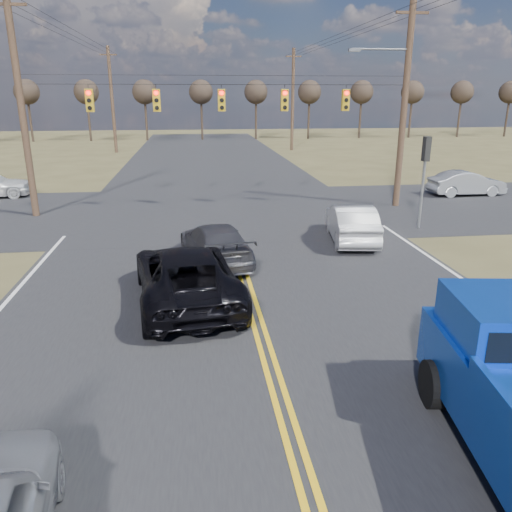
{
  "coord_description": "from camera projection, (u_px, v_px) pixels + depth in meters",
  "views": [
    {
      "loc": [
        -1.5,
        -6.5,
        5.53
      ],
      "look_at": [
        0.08,
        5.88,
        1.5
      ],
      "focal_mm": 35.0,
      "sensor_mm": 36.0,
      "label": 1
    }
  ],
  "objects": [
    {
      "name": "ground",
      "position": [
        297.0,
        456.0,
        8.01
      ],
      "size": [
        160.0,
        160.0,
        0.0
      ],
      "primitive_type": "plane",
      "color": "brown",
      "rests_on": "ground"
    },
    {
      "name": "road_main",
      "position": [
        239.0,
        261.0,
        17.45
      ],
      "size": [
        14.0,
        120.0,
        0.02
      ],
      "primitive_type": "cube",
      "color": "#28282B",
      "rests_on": "ground"
    },
    {
      "name": "road_cross",
      "position": [
        224.0,
        211.0,
        25.0
      ],
      "size": [
        120.0,
        12.0,
        0.02
      ],
      "primitive_type": "cube",
      "color": "#28282B",
      "rests_on": "ground"
    },
    {
      "name": "signal_gantry",
      "position": [
        233.0,
        106.0,
        23.3
      ],
      "size": [
        19.6,
        4.83,
        10.0
      ],
      "color": "#473323",
      "rests_on": "ground"
    },
    {
      "name": "utility_poles",
      "position": [
        223.0,
        102.0,
        22.45
      ],
      "size": [
        19.6,
        58.32,
        10.0
      ],
      "color": "#473323",
      "rests_on": "ground"
    },
    {
      "name": "treeline",
      "position": [
        213.0,
        92.0,
        31.71
      ],
      "size": [
        87.0,
        117.8,
        7.4
      ],
      "color": "#33261C",
      "rests_on": "ground"
    },
    {
      "name": "black_suv",
      "position": [
        186.0,
        275.0,
        13.79
      ],
      "size": [
        3.28,
        5.94,
        1.58
      ],
      "primitive_type": "imported",
      "rotation": [
        0.0,
        0.0,
        3.26
      ],
      "color": "black",
      "rests_on": "ground"
    },
    {
      "name": "white_car_queue",
      "position": [
        351.0,
        223.0,
        19.64
      ],
      "size": [
        2.2,
        4.65,
        1.47
      ],
      "primitive_type": "imported",
      "rotation": [
        0.0,
        0.0,
        2.99
      ],
      "color": "silver",
      "rests_on": "ground"
    },
    {
      "name": "dgrey_car_queue",
      "position": [
        215.0,
        243.0,
        17.15
      ],
      "size": [
        2.65,
        4.9,
        1.35
      ],
      "primitive_type": "imported",
      "rotation": [
        0.0,
        0.0,
        3.31
      ],
      "color": "#39393E",
      "rests_on": "ground"
    },
    {
      "name": "cross_car_east_near",
      "position": [
        467.0,
        183.0,
        28.63
      ],
      "size": [
        1.53,
        4.26,
        1.4
      ],
      "primitive_type": "imported",
      "rotation": [
        0.0,
        0.0,
        1.58
      ],
      "color": "gray",
      "rests_on": "ground"
    }
  ]
}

